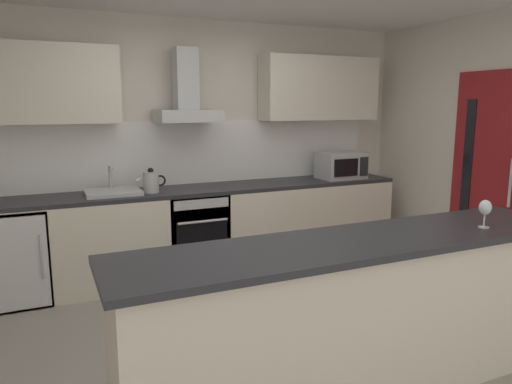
# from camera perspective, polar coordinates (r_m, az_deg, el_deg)

# --- Properties ---
(ground) EXTENTS (5.96, 4.96, 0.02)m
(ground) POSITION_cam_1_polar(r_m,az_deg,el_deg) (3.68, 2.22, -17.77)
(ground) COLOR gray
(wall_back) EXTENTS (5.96, 0.12, 2.60)m
(wall_back) POSITION_cam_1_polar(r_m,az_deg,el_deg) (5.16, -7.85, 5.55)
(wall_back) COLOR silver
(wall_back) RESTS_ON ground
(backsplash_tile) EXTENTS (4.21, 0.02, 0.66)m
(backsplash_tile) POSITION_cam_1_polar(r_m,az_deg,el_deg) (5.10, -7.60, 4.71)
(backsplash_tile) COLOR white
(counter_back) EXTENTS (4.36, 0.60, 0.90)m
(counter_back) POSITION_cam_1_polar(r_m,az_deg,el_deg) (4.95, -6.35, -4.62)
(counter_back) COLOR beige
(counter_back) RESTS_ON ground
(counter_island) EXTENTS (2.95, 0.64, 0.97)m
(counter_island) POSITION_cam_1_polar(r_m,az_deg,el_deg) (2.99, 12.30, -14.32)
(counter_island) COLOR beige
(counter_island) RESTS_ON ground
(upper_cabinets) EXTENTS (4.31, 0.32, 0.70)m
(upper_cabinets) POSITION_cam_1_polar(r_m,az_deg,el_deg) (4.93, -7.25, 12.44)
(upper_cabinets) COLOR beige
(side_door) EXTENTS (0.08, 0.85, 2.05)m
(side_door) POSITION_cam_1_polar(r_m,az_deg,el_deg) (5.12, 26.05, 1.48)
(side_door) COLOR maroon
(side_door) RESTS_ON ground
(oven) EXTENTS (0.60, 0.62, 0.80)m
(oven) POSITION_cam_1_polar(r_m,az_deg,el_deg) (4.89, -7.48, -4.70)
(oven) COLOR slate
(oven) RESTS_ON ground
(refrigerator) EXTENTS (0.58, 0.60, 0.85)m
(refrigerator) POSITION_cam_1_polar(r_m,az_deg,el_deg) (4.72, -26.99, -6.78)
(refrigerator) COLOR white
(refrigerator) RESTS_ON ground
(microwave) EXTENTS (0.50, 0.38, 0.30)m
(microwave) POSITION_cam_1_polar(r_m,az_deg,el_deg) (5.51, 10.17, 3.16)
(microwave) COLOR #B7BABC
(microwave) RESTS_ON counter_back
(sink) EXTENTS (0.50, 0.40, 0.26)m
(sink) POSITION_cam_1_polar(r_m,az_deg,el_deg) (4.65, -16.78, 0.06)
(sink) COLOR silver
(sink) RESTS_ON counter_back
(kettle) EXTENTS (0.29, 0.15, 0.24)m
(kettle) POSITION_cam_1_polar(r_m,az_deg,el_deg) (4.65, -12.47, 1.22)
(kettle) COLOR #B7BABC
(kettle) RESTS_ON counter_back
(range_hood) EXTENTS (0.62, 0.45, 0.72)m
(range_hood) POSITION_cam_1_polar(r_m,az_deg,el_deg) (4.85, -8.31, 11.00)
(range_hood) COLOR #B7BABC
(wine_glass) EXTENTS (0.08, 0.08, 0.18)m
(wine_glass) POSITION_cam_1_polar(r_m,az_deg,el_deg) (3.29, 25.79, -1.79)
(wine_glass) COLOR silver
(wine_glass) RESTS_ON counter_island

